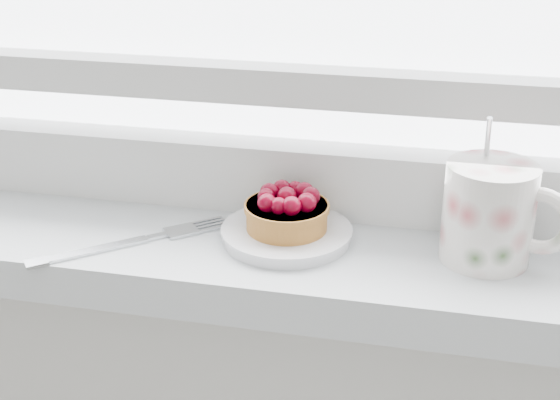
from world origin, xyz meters
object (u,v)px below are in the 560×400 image
(raspberry_tart, at_px, (287,210))
(floral_mug, at_px, (492,212))
(fork, at_px, (130,242))
(saucer, at_px, (287,234))

(raspberry_tart, relative_size, floral_mug, 0.62)
(fork, bearing_deg, saucer, 16.14)
(saucer, bearing_deg, fork, -163.86)
(floral_mug, relative_size, fork, 0.81)
(raspberry_tart, height_order, floral_mug, floral_mug)
(saucer, distance_m, fork, 0.15)
(floral_mug, distance_m, fork, 0.33)
(raspberry_tart, distance_m, fork, 0.15)
(raspberry_tart, bearing_deg, saucer, 169.70)
(floral_mug, xyz_separation_m, fork, (-0.33, -0.04, -0.05))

